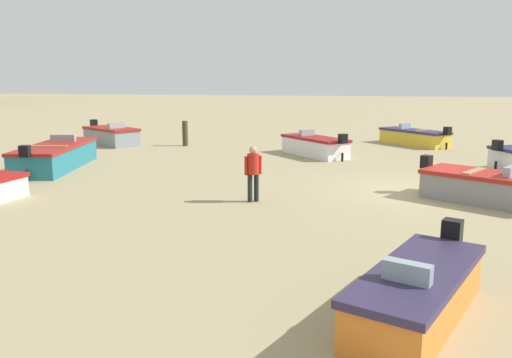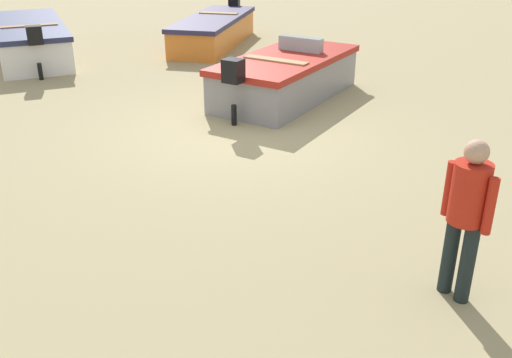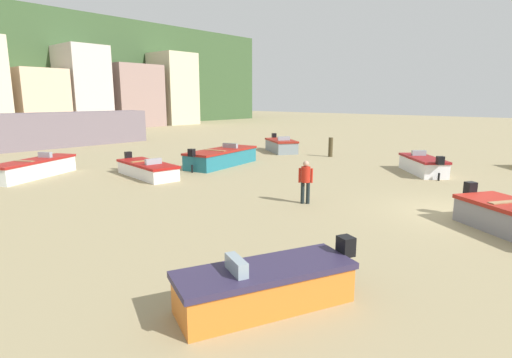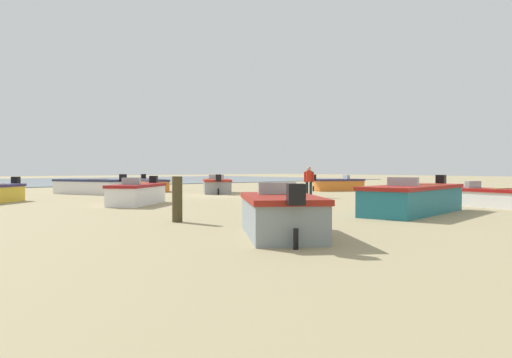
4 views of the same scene
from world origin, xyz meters
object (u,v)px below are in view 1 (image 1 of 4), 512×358
Objects in this scene: boat_teal_9 at (56,156)px; mooring_post_near_water at (185,133)px; boat_yellow_3 at (414,137)px; boat_white_6 at (315,146)px; beach_walker_foreground at (253,169)px; boat_grey_4 at (111,136)px; boat_grey_1 at (487,187)px; boat_orange_7 at (418,293)px.

boat_teal_9 is 4.28× the size of mooring_post_near_water.
boat_white_6 is at bearing -178.91° from boat_yellow_3.
mooring_post_near_water is at bearing 120.89° from boat_white_6.
boat_grey_4 is at bearing -81.82° from beach_walker_foreground.
boat_grey_1 is 8.52m from boat_orange_7.
mooring_post_near_water reaches higher than boat_grey_4.
boat_orange_7 is at bearing -51.67° from boat_teal_9.
boat_grey_4 is at bearing 128.57° from boat_white_6.
beach_walker_foreground is (-3.97, -8.67, 0.47)m from boat_teal_9.
boat_teal_9 is (-9.96, 14.56, 0.07)m from boat_yellow_3.
boat_white_6 is 16.30m from boat_orange_7.
mooring_post_near_water is at bearing -38.60° from boat_orange_7.
boat_white_6 is at bearing 114.07° from boat_grey_4.
beach_walker_foreground is at bearing -138.27° from boat_white_6.
boat_yellow_3 is at bearing 2.40° from boat_white_6.
boat_grey_4 is 4.00m from mooring_post_near_water.
boat_orange_7 is 0.67× the size of boat_teal_9.
boat_teal_9 is 3.41× the size of beach_walker_foreground.
boat_grey_4 is 0.99× the size of boat_orange_7.
mooring_post_near_water is at bearing -96.22° from beach_walker_foreground.
beach_walker_foreground is at bearing -156.00° from boat_yellow_3.
boat_white_6 reaches higher than boat_grey_1.
boat_grey_1 is 6.77m from beach_walker_foreground.
boat_white_6 is 11.06m from boat_teal_9.
boat_grey_1 is 16.09m from mooring_post_near_water.
boat_white_6 is 2.21× the size of beach_walker_foreground.
boat_grey_4 is 22.53m from boat_orange_7.
boat_orange_7 is (-8.05, 2.79, -0.02)m from boat_grey_1.
boat_grey_1 is at bearing -96.88° from boat_white_6.
mooring_post_near_water is (10.16, 12.47, 0.20)m from boat_grey_1.
beach_walker_foreground reaches higher than boat_teal_9.
boat_grey_1 reaches higher than boat_orange_7.
boat_grey_1 is 2.99× the size of mooring_post_near_water.
boat_orange_7 is 20.62m from mooring_post_near_water.
boat_teal_9 is (10.79, 12.51, 0.07)m from boat_orange_7.
boat_teal_9 reaches higher than boat_white_6.
boat_white_6 is at bearing -129.88° from beach_walker_foreground.
boat_teal_9 is at bearing -17.38° from boat_orange_7.
boat_grey_4 reaches higher than boat_yellow_3.
boat_grey_1 is 19.19m from boat_grey_4.
beach_walker_foreground is (-1.22, 6.63, 0.51)m from boat_grey_1.
boat_orange_7 is 2.85× the size of mooring_post_near_water.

